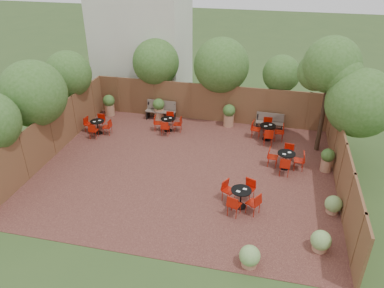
# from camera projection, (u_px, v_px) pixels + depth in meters

# --- Properties ---
(ground) EXTENTS (80.00, 80.00, 0.00)m
(ground) POSITION_uv_depth(u_px,v_px,m) (186.00, 170.00, 15.70)
(ground) COLOR #354F23
(ground) RESTS_ON ground
(courtyard_paving) EXTENTS (12.00, 10.00, 0.02)m
(courtyard_paving) POSITION_uv_depth(u_px,v_px,m) (186.00, 170.00, 15.70)
(courtyard_paving) COLOR #361816
(courtyard_paving) RESTS_ON ground
(fence_back) EXTENTS (12.00, 0.08, 2.00)m
(fence_back) POSITION_uv_depth(u_px,v_px,m) (209.00, 103.00, 19.49)
(fence_back) COLOR brown
(fence_back) RESTS_ON ground
(fence_left) EXTENTS (0.08, 10.00, 2.00)m
(fence_left) POSITION_uv_depth(u_px,v_px,m) (52.00, 134.00, 16.39)
(fence_left) COLOR brown
(fence_left) RESTS_ON ground
(fence_right) EXTENTS (0.08, 10.00, 2.00)m
(fence_right) POSITION_uv_depth(u_px,v_px,m) (342.00, 167.00, 14.05)
(fence_right) COLOR brown
(fence_right) RESTS_ON ground
(neighbour_building) EXTENTS (5.00, 4.00, 8.00)m
(neighbour_building) POSITION_uv_depth(u_px,v_px,m) (142.00, 27.00, 21.47)
(neighbour_building) COLOR beige
(neighbour_building) RESTS_ON ground
(overhang_foliage) EXTENTS (15.86, 10.62, 2.80)m
(overhang_foliage) POSITION_uv_depth(u_px,v_px,m) (166.00, 83.00, 16.97)
(overhang_foliage) COLOR #31581C
(overhang_foliage) RESTS_ON ground
(courtyard_tree) EXTENTS (2.56, 2.46, 5.12)m
(courtyard_tree) POSITION_uv_depth(u_px,v_px,m) (331.00, 69.00, 15.37)
(courtyard_tree) COLOR black
(courtyard_tree) RESTS_ON courtyard_paving
(park_bench_left) EXTENTS (1.58, 0.53, 0.97)m
(park_bench_left) POSITION_uv_depth(u_px,v_px,m) (161.00, 110.00, 19.89)
(park_bench_left) COLOR brown
(park_bench_left) RESTS_ON courtyard_paving
(park_bench_right) EXTENTS (1.37, 0.49, 0.83)m
(park_bench_right) POSITION_uv_depth(u_px,v_px,m) (270.00, 121.00, 18.80)
(park_bench_right) COLOR brown
(park_bench_right) RESTS_ON courtyard_paving
(bistro_tables) EXTENTS (10.43, 6.92, 0.85)m
(bistro_tables) POSITION_uv_depth(u_px,v_px,m) (216.00, 146.00, 16.65)
(bistro_tables) COLOR black
(bistro_tables) RESTS_ON courtyard_paving
(planters) EXTENTS (11.56, 3.93, 1.15)m
(planters) POSITION_uv_depth(u_px,v_px,m) (189.00, 116.00, 18.91)
(planters) COLOR #A26E51
(planters) RESTS_ON courtyard_paving
(low_shrubs) EXTENTS (3.24, 3.72, 0.68)m
(low_shrubs) POSITION_uv_depth(u_px,v_px,m) (302.00, 234.00, 11.85)
(low_shrubs) COLOR #A26E51
(low_shrubs) RESTS_ON courtyard_paving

